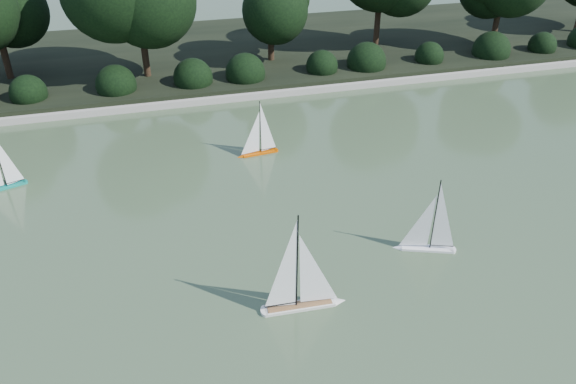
{
  "coord_description": "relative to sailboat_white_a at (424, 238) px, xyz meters",
  "views": [
    {
      "loc": [
        -3.29,
        -6.09,
        6.12
      ],
      "look_at": [
        -0.9,
        2.52,
        0.7
      ],
      "focal_mm": 35.0,
      "sensor_mm": 36.0,
      "label": 1
    }
  ],
  "objects": [
    {
      "name": "far_bank",
      "position": [
        -1.21,
        11.93,
        -0.09
      ],
      "size": [
        40.0,
        8.0,
        0.3
      ],
      "primitive_type": "cube",
      "color": "black",
      "rests_on": "ground"
    },
    {
      "name": "shrub_hedge",
      "position": [
        -1.21,
        8.83,
        0.21
      ],
      "size": [
        29.1,
        1.1,
        1.1
      ],
      "color": "black",
      "rests_on": "ground"
    },
    {
      "name": "sailboat_white_b",
      "position": [
        -2.46,
        -0.86,
        0.05
      ],
      "size": [
        1.39,
        0.29,
        1.89
      ],
      "color": "silver",
      "rests_on": "ground"
    },
    {
      "name": "race_buoy",
      "position": [
        -2.06,
        -0.61,
        -0.24
      ],
      "size": [
        0.15,
        0.15,
        0.15
      ],
      "primitive_type": "sphere",
      "color": "#FE310D",
      "rests_on": "ground"
    },
    {
      "name": "sailboat_white_a",
      "position": [
        0.0,
        0.0,
        0.0
      ],
      "size": [
        1.11,
        0.56,
        1.55
      ],
      "color": "white",
      "rests_on": "ground"
    },
    {
      "name": "sailboat_orange",
      "position": [
        -2.05,
        4.43,
        -0.02
      ],
      "size": [
        1.03,
        0.27,
        1.41
      ],
      "color": "#CF4C00",
      "rests_on": "ground"
    },
    {
      "name": "ground",
      "position": [
        -1.21,
        -1.07,
        -0.24
      ],
      "size": [
        80.0,
        80.0,
        0.0
      ],
      "primitive_type": "plane",
      "color": "#2E4328",
      "rests_on": "ground"
    },
    {
      "name": "pond_coping",
      "position": [
        -1.21,
        7.93,
        -0.15
      ],
      "size": [
        40.0,
        0.35,
        0.18
      ],
      "primitive_type": "cube",
      "color": "gray",
      "rests_on": "ground"
    }
  ]
}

